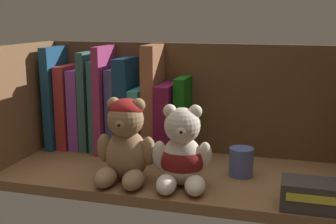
% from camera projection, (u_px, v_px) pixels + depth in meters
% --- Properties ---
extents(shelf_board, '(0.68, 0.28, 0.02)m').
position_uv_depth(shelf_board, '(175.00, 176.00, 0.88)').
color(shelf_board, brown).
rests_on(shelf_board, ground).
extents(shelf_back_panel, '(0.71, 0.01, 0.27)m').
position_uv_depth(shelf_back_panel, '(192.00, 103.00, 0.99)').
color(shelf_back_panel, brown).
rests_on(shelf_back_panel, ground).
extents(shelf_side_panel_left, '(0.02, 0.31, 0.27)m').
position_uv_depth(shelf_side_panel_left, '(21.00, 107.00, 0.95)').
color(shelf_side_panel_left, brown).
rests_on(shelf_side_panel_left, ground).
extents(book_0, '(0.02, 0.13, 0.24)m').
position_uv_depth(book_0, '(60.00, 96.00, 1.05)').
color(book_0, navy).
rests_on(book_0, shelf_board).
extents(book_1, '(0.02, 0.11, 0.19)m').
position_uv_depth(book_1, '(71.00, 106.00, 1.04)').
color(book_1, '#A92F2F').
rests_on(book_1, shelf_board).
extents(book_2, '(0.03, 0.10, 0.19)m').
position_uv_depth(book_2, '(82.00, 108.00, 1.04)').
color(book_2, purple).
rests_on(book_2, shelf_board).
extents(book_3, '(0.02, 0.11, 0.23)m').
position_uv_depth(book_3, '(91.00, 100.00, 1.02)').
color(book_3, '#325F59').
rests_on(book_3, shelf_board).
extents(book_4, '(0.02, 0.10, 0.21)m').
position_uv_depth(book_4, '(100.00, 105.00, 1.02)').
color(book_4, '#397C74').
rests_on(book_4, shelf_board).
extents(book_5, '(0.02, 0.14, 0.24)m').
position_uv_depth(book_5, '(109.00, 98.00, 1.01)').
color(book_5, '#9B3064').
rests_on(book_5, shelf_board).
extents(book_6, '(0.02, 0.11, 0.19)m').
position_uv_depth(book_6, '(118.00, 109.00, 1.01)').
color(book_6, '#51548F').
rests_on(book_6, shelf_board).
extents(book_7, '(0.04, 0.12, 0.22)m').
position_uv_depth(book_7, '(130.00, 105.00, 1.00)').
color(book_7, navy).
rests_on(book_7, shelf_board).
extents(book_8, '(0.02, 0.14, 0.15)m').
position_uv_depth(book_8, '(143.00, 119.00, 1.00)').
color(book_8, teal).
rests_on(book_8, shelf_board).
extents(book_9, '(0.03, 0.12, 0.25)m').
position_uv_depth(book_9, '(155.00, 100.00, 0.98)').
color(book_9, '#995F3E').
rests_on(book_9, shelf_board).
extents(book_10, '(0.03, 0.15, 0.16)m').
position_uv_depth(book_10, '(170.00, 118.00, 0.98)').
color(book_10, maroon).
rests_on(book_10, shelf_board).
extents(book_11, '(0.02, 0.10, 0.18)m').
position_uv_depth(book_11, '(184.00, 116.00, 0.97)').
color(book_11, '#135B12').
rests_on(book_11, shelf_board).
extents(teddy_bear_larger, '(0.12, 0.12, 0.16)m').
position_uv_depth(teddy_bear_larger, '(125.00, 142.00, 0.82)').
color(teddy_bear_larger, '#93704C').
rests_on(teddy_bear_larger, shelf_board).
extents(teddy_bear_smaller, '(0.11, 0.12, 0.15)m').
position_uv_depth(teddy_bear_smaller, '(182.00, 155.00, 0.79)').
color(teddy_bear_smaller, beige).
rests_on(teddy_bear_smaller, shelf_board).
extents(pillar_candle, '(0.05, 0.05, 0.06)m').
position_uv_depth(pillar_candle, '(241.00, 162.00, 0.85)').
color(pillar_candle, '#4C5B99').
rests_on(pillar_candle, shelf_board).
extents(small_product_box, '(0.12, 0.06, 0.05)m').
position_uv_depth(small_product_box, '(318.00, 196.00, 0.70)').
color(small_product_box, '#38332D').
rests_on(small_product_box, shelf_board).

